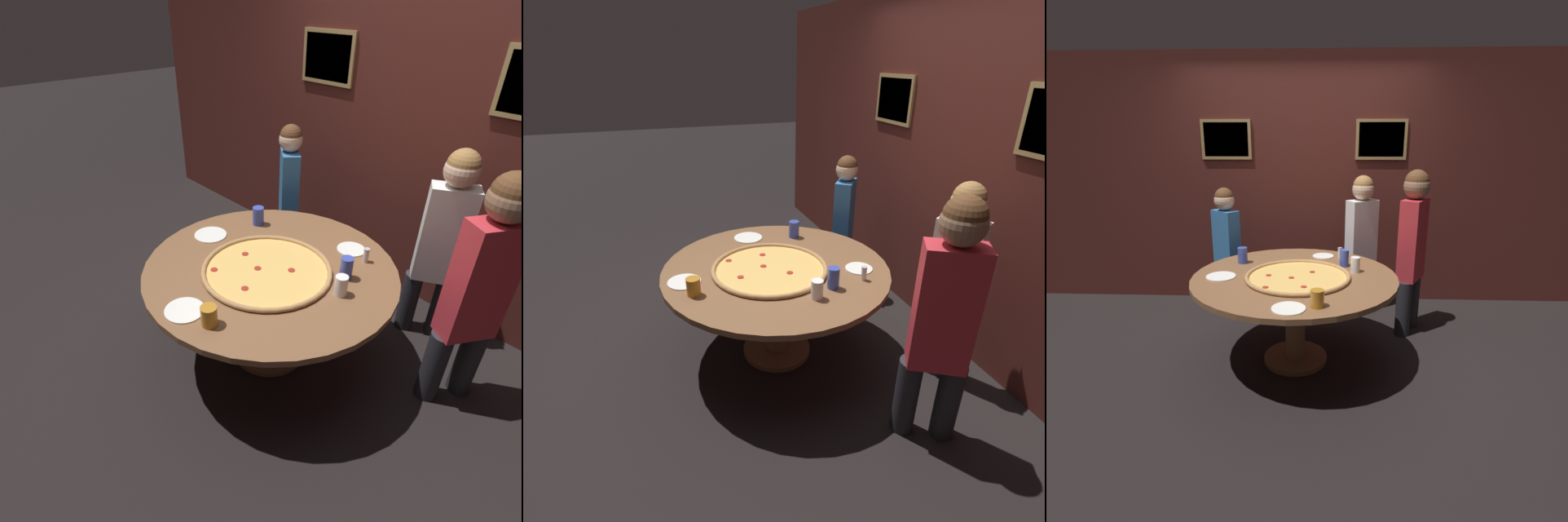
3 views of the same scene
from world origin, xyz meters
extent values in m
plane|color=black|center=(0.00, 0.00, 0.00)|extent=(24.00, 24.00, 0.00)
cube|color=#4C1E19|center=(0.00, 1.40, 1.30)|extent=(6.40, 0.06, 2.60)
cube|color=#9E7F4C|center=(-0.80, 1.36, 1.75)|extent=(0.52, 0.02, 0.40)
cube|color=#936B5B|center=(-0.80, 1.35, 1.75)|extent=(0.46, 0.01, 0.34)
cube|color=#9E7F4C|center=(0.80, 1.36, 1.75)|extent=(0.52, 0.02, 0.40)
cube|color=slate|center=(0.80, 1.35, 1.75)|extent=(0.46, 0.01, 0.34)
cylinder|color=brown|center=(0.00, 0.00, 0.72)|extent=(1.60, 1.60, 0.04)
cylinder|color=brown|center=(0.00, 0.00, 0.35)|extent=(0.16, 0.16, 0.70)
cylinder|color=brown|center=(0.00, 0.00, 0.02)|extent=(0.52, 0.52, 0.04)
cylinder|color=#EAB75B|center=(0.03, -0.05, 0.75)|extent=(0.78, 0.78, 0.01)
torus|color=#B27F4C|center=(0.03, -0.05, 0.76)|extent=(0.82, 0.82, 0.03)
cylinder|color=#A8281E|center=(-0.02, -0.09, 0.75)|extent=(0.04, 0.04, 0.00)
cylinder|color=#A8281E|center=(-0.20, -0.04, 0.75)|extent=(0.04, 0.04, 0.00)
cylinder|color=#A8281E|center=(0.08, -0.28, 0.75)|extent=(0.04, 0.04, 0.00)
cylinder|color=#A8281E|center=(0.13, 0.06, 0.75)|extent=(0.04, 0.04, 0.00)
cylinder|color=#A8281E|center=(-0.19, -0.30, 0.75)|extent=(0.04, 0.04, 0.00)
cylinder|color=#384CB7|center=(-0.47, 0.32, 0.81)|extent=(0.08, 0.08, 0.14)
cylinder|color=#BC7A23|center=(0.19, -0.60, 0.80)|extent=(0.09, 0.09, 0.12)
cylinder|color=#384CB7|center=(0.40, 0.26, 0.81)|extent=(0.08, 0.08, 0.14)
cylinder|color=white|center=(0.48, 0.11, 0.80)|extent=(0.07, 0.07, 0.12)
cylinder|color=white|center=(0.22, 0.54, 0.74)|extent=(0.19, 0.19, 0.01)
cylinder|color=white|center=(-0.57, -0.05, 0.74)|extent=(0.23, 0.23, 0.01)
cylinder|color=white|center=(0.01, -0.64, 0.74)|extent=(0.22, 0.22, 0.01)
cylinder|color=silver|center=(0.37, 0.49, 0.78)|extent=(0.04, 0.04, 0.08)
cylinder|color=#B7B7BC|center=(0.37, 0.49, 0.83)|extent=(0.04, 0.04, 0.01)
cylinder|color=#232328|center=(1.08, 0.70, 0.26)|extent=(0.19, 0.19, 0.52)
cylinder|color=#232328|center=(0.97, 0.50, 0.26)|extent=(0.19, 0.19, 0.52)
cube|color=red|center=(1.02, 0.60, 0.89)|extent=(0.30, 0.36, 0.73)
sphere|color=#8C664C|center=(1.02, 0.60, 1.37)|extent=(0.23, 0.23, 0.23)
sphere|color=brown|center=(1.02, 0.60, 1.41)|extent=(0.21, 0.21, 0.21)
cylinder|color=#232328|center=(-0.67, 0.85, 0.23)|extent=(0.17, 0.17, 0.45)
cylinder|color=#232328|center=(-0.83, 0.98, 0.23)|extent=(0.17, 0.17, 0.45)
cube|color=#3370B2|center=(-0.75, 0.92, 0.77)|extent=(0.30, 0.28, 0.63)
sphere|color=beige|center=(-0.75, 0.92, 1.19)|extent=(0.20, 0.20, 0.20)
sphere|color=brown|center=(-0.75, 0.92, 1.22)|extent=(0.18, 0.18, 0.18)
cylinder|color=#232328|center=(0.70, 1.08, 0.25)|extent=(0.18, 0.18, 0.49)
cylinder|color=#232328|center=(0.51, 0.97, 0.25)|extent=(0.18, 0.18, 0.49)
cube|color=white|center=(0.60, 1.02, 0.84)|extent=(0.33, 0.29, 0.69)
sphere|color=beige|center=(0.60, 1.02, 1.29)|extent=(0.21, 0.21, 0.21)
sphere|color=#9E703D|center=(0.60, 1.02, 1.32)|extent=(0.20, 0.20, 0.20)
camera|label=1|loc=(1.55, -1.46, 2.20)|focal=28.00mm
camera|label=2|loc=(2.43, -0.80, 2.07)|focal=28.00mm
camera|label=3|loc=(0.22, -3.00, 1.78)|focal=28.00mm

